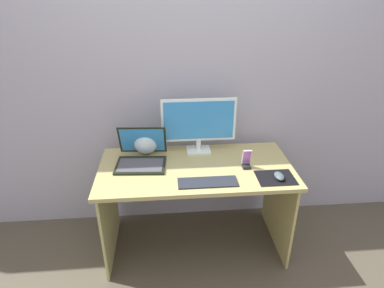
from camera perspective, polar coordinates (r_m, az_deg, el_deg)
ground_plane at (r=2.74m, az=0.58°, el=-16.95°), size 8.00×8.00×0.00m
wall_back at (r=2.49m, az=-0.21°, el=11.76°), size 6.00×0.04×2.50m
desk at (r=2.38m, az=0.64°, el=-7.06°), size 1.36×0.67×0.71m
monitor at (r=2.42m, az=1.18°, el=3.70°), size 0.55×0.14×0.42m
laptop at (r=2.36m, az=-8.83°, el=-2.17°), size 0.37×0.34×0.24m
fishbowl at (r=2.48m, az=-8.07°, el=0.37°), size 0.19×0.19×0.19m
keyboard_external at (r=2.13m, az=2.77°, el=-6.69°), size 0.39×0.13×0.01m
mousepad at (r=2.25m, az=14.38°, el=-5.71°), size 0.25×0.20×0.00m
mouse at (r=2.23m, az=14.96°, el=-5.43°), size 0.06×0.10×0.04m
phone_in_dock at (r=2.31m, az=9.49°, el=-2.99°), size 0.06×0.06×0.14m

